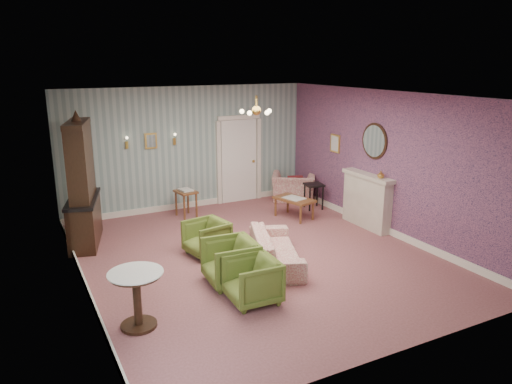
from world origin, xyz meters
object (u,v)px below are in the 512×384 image
sofa_chintz (276,243)px  dresser (81,180)px  olive_chair_b (230,260)px  side_table_black (314,196)px  olive_chair_c (207,236)px  olive_chair_a (252,279)px  fireplace (367,201)px  wingback_chair (294,182)px  coffee_table (294,208)px  pedestal_table (137,299)px

sofa_chintz → dresser: bearing=68.4°
sofa_chintz → olive_chair_b: bearing=129.7°
olive_chair_b → side_table_black: bearing=132.6°
olive_chair_c → sofa_chintz: sofa_chintz is taller
olive_chair_a → olive_chair_b: 0.73m
dresser → side_table_black: 5.32m
fireplace → wingback_chair: bearing=97.0°
olive_chair_b → side_table_black: size_ratio=1.29×
sofa_chintz → wingback_chair: bearing=-15.4°
olive_chair_a → olive_chair_c: 2.01m
olive_chair_c → side_table_black: size_ratio=1.15×
sofa_chintz → wingback_chair: (2.39, 3.30, 0.09)m
fireplace → dresser: bearing=162.6°
dresser → side_table_black: bearing=13.6°
dresser → fireplace: 5.82m
side_table_black → olive_chair_c: bearing=-156.0°
wingback_chair → olive_chair_c: bearing=68.3°
dresser → coffee_table: dresser is taller
wingback_chair → sofa_chintz: bearing=86.9°
olive_chair_b → olive_chair_c: olive_chair_b is taller
wingback_chair → side_table_black: bearing=124.4°
olive_chair_a → fireplace: bearing=119.4°
olive_chair_b → sofa_chintz: bearing=112.9°
olive_chair_a → dresser: bearing=-151.5°
olive_chair_a → side_table_black: bearing=137.8°
olive_chair_b → dresser: bearing=-144.8°
dresser → olive_chair_a: bearing=-48.7°
olive_chair_a → fireplace: (3.71, 1.91, 0.21)m
dresser → pedestal_table: 3.67m
dresser → fireplace: (5.51, -1.73, -0.69)m
wingback_chair → olive_chair_a: bearing=85.0°
sofa_chintz → side_table_black: sofa_chintz is taller
wingback_chair → dresser: dresser is taller
olive_chair_a → side_table_black: size_ratio=1.19×
coffee_table → side_table_black: (0.79, 0.38, 0.08)m
fireplace → coffee_table: (-1.06, 1.21, -0.35)m
pedestal_table → sofa_chintz: bearing=20.6°
olive_chair_b → olive_chair_c: (0.10, 1.29, -0.04)m
coffee_table → dresser: bearing=173.4°
olive_chair_a → olive_chair_b: bearing=-176.0°
olive_chair_b → coffee_table: (2.67, 2.40, -0.17)m
sofa_chintz → fireplace: bearing=-52.4°
wingback_chair → side_table_black: 0.89m
olive_chair_a → wingback_chair: wingback_chair is taller
olive_chair_b → dresser: dresser is taller
sofa_chintz → pedestal_table: 2.88m
sofa_chintz → side_table_black: 3.42m
coffee_table → side_table_black: bearing=26.1°
olive_chair_a → wingback_chair: bearing=144.3°
olive_chair_c → coffee_table: olive_chair_c is taller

